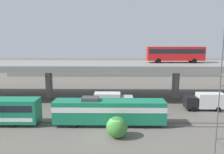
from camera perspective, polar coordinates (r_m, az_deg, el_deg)
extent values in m
plane|color=#605B54|center=(30.31, -0.51, -14.65)|extent=(260.00, 260.00, 0.00)
cube|color=#59544C|center=(33.30, -0.38, -12.28)|extent=(110.00, 0.12, 0.12)
cube|color=#59544C|center=(34.67, -0.33, -11.39)|extent=(110.00, 0.12, 0.12)
cube|color=#197A56|center=(33.32, -0.67, -8.58)|extent=(16.09, 3.00, 3.20)
cube|color=white|center=(33.15, -0.67, -7.63)|extent=(16.09, 3.04, 0.77)
cone|color=white|center=(34.18, 13.12, -8.93)|extent=(2.19, 2.85, 2.85)
cube|color=black|center=(33.51, 10.42, -7.03)|extent=(2.19, 2.70, 1.02)
cube|color=#3F3F42|center=(32.98, -5.46, -5.46)|extent=(2.40, 1.80, 0.50)
cylinder|color=black|center=(35.35, 7.71, -10.34)|extent=(0.96, 0.18, 0.96)
cylinder|color=black|center=(32.84, 8.28, -11.91)|extent=(0.96, 0.18, 0.96)
cylinder|color=black|center=(35.58, -8.86, -10.23)|extent=(0.96, 0.18, 0.96)
cylinder|color=black|center=(33.09, -9.65, -11.78)|extent=(0.96, 0.18, 0.96)
cylinder|color=black|center=(38.07, -22.33, -9.56)|extent=(0.92, 0.18, 0.92)
cylinder|color=black|center=(35.75, -24.04, -10.89)|extent=(0.92, 0.18, 0.92)
cube|color=gray|center=(48.02, 0.02, 2.80)|extent=(96.00, 12.79, 1.24)
cylinder|color=gray|center=(50.62, -15.57, -1.51)|extent=(1.50, 1.50, 6.27)
cylinder|color=gray|center=(50.27, 15.72, -1.59)|extent=(1.50, 1.50, 6.27)
cube|color=red|center=(50.37, 15.60, 5.70)|extent=(12.00, 2.55, 2.90)
cube|color=black|center=(50.35, 15.63, 6.29)|extent=(11.52, 2.59, 0.93)
cube|color=black|center=(49.18, 8.86, 6.26)|extent=(0.08, 2.30, 1.74)
cylinder|color=black|center=(48.48, 11.62, 4.00)|extent=(1.00, 0.26, 1.00)
cylinder|color=black|center=(50.85, 11.12, 4.26)|extent=(1.00, 0.26, 1.00)
cylinder|color=black|center=(50.40, 19.98, 3.83)|extent=(1.00, 0.26, 1.00)
cylinder|color=black|center=(52.69, 19.12, 4.09)|extent=(1.00, 0.26, 1.00)
cube|color=black|center=(42.79, 19.09, -5.95)|extent=(2.00, 2.30, 2.00)
cube|color=silver|center=(43.93, 23.47, -5.42)|extent=(4.60, 2.30, 2.60)
cylinder|color=black|center=(42.15, 19.86, -7.64)|extent=(0.88, 0.28, 0.88)
cylinder|color=black|center=(44.14, 18.94, -6.83)|extent=(0.88, 0.28, 0.88)
cylinder|color=black|center=(43.70, 25.14, -7.38)|extent=(0.88, 0.28, 0.88)
cylinder|color=black|center=(45.62, 24.01, -6.62)|extent=(0.88, 0.28, 0.88)
cube|color=#B7B7BC|center=(40.70, 3.80, -6.23)|extent=(2.00, 2.30, 2.00)
cube|color=silver|center=(40.59, -1.17, -5.81)|extent=(4.60, 2.30, 2.60)
cylinder|color=black|center=(42.01, 3.30, -7.15)|extent=(0.88, 0.28, 0.88)
cylinder|color=black|center=(39.92, 3.44, -8.03)|extent=(0.88, 0.28, 0.88)
cylinder|color=black|center=(42.03, -2.49, -7.13)|extent=(0.88, 0.28, 0.88)
cylinder|color=black|center=(39.95, -2.67, -8.01)|extent=(0.88, 0.28, 0.88)
cylinder|color=#47474C|center=(24.05, 25.31, -5.09)|extent=(0.10, 0.10, 13.38)
cube|color=gray|center=(83.53, 0.35, 1.20)|extent=(72.79, 13.31, 1.21)
cube|color=maroon|center=(81.46, 0.33, 1.89)|extent=(4.53, 1.87, 0.70)
cube|color=#1E232B|center=(81.38, 0.17, 2.31)|extent=(1.99, 1.65, 0.48)
cylinder|color=black|center=(82.38, 1.31, 1.73)|extent=(0.64, 0.20, 0.64)
cylinder|color=black|center=(80.62, 1.32, 1.57)|extent=(0.64, 0.20, 0.64)
cylinder|color=black|center=(82.41, -0.64, 1.73)|extent=(0.64, 0.20, 0.64)
cylinder|color=black|center=(80.64, -0.68, 1.57)|extent=(0.64, 0.20, 0.64)
cube|color=black|center=(84.02, 9.46, 1.99)|extent=(4.55, 1.77, 0.70)
cube|color=#1E232B|center=(83.91, 9.32, 2.39)|extent=(2.00, 1.56, 0.48)
cylinder|color=black|center=(85.11, 10.31, 1.82)|extent=(0.64, 0.20, 0.64)
cylinder|color=black|center=(83.46, 10.50, 1.67)|extent=(0.64, 0.20, 0.64)
cylinder|color=black|center=(84.69, 8.43, 1.84)|extent=(0.64, 0.20, 0.64)
cylinder|color=black|center=(83.04, 8.58, 1.69)|extent=(0.64, 0.20, 0.64)
cube|color=#0C4C26|center=(85.43, -4.24, 2.21)|extent=(4.26, 1.74, 0.70)
cube|color=#1E232B|center=(85.38, -4.38, 2.60)|extent=(1.87, 1.53, 0.48)
cylinder|color=black|center=(86.19, -3.31, 2.05)|extent=(0.64, 0.20, 0.64)
cylinder|color=black|center=(84.55, -3.39, 1.91)|extent=(0.64, 0.20, 0.64)
cylinder|color=black|center=(86.42, -5.06, 2.05)|extent=(0.64, 0.20, 0.64)
cylinder|color=black|center=(84.79, -5.17, 1.91)|extent=(0.64, 0.20, 0.64)
cube|color=silver|center=(84.90, 14.97, 1.88)|extent=(4.32, 1.75, 0.70)
cube|color=#1E232B|center=(84.78, 14.85, 2.28)|extent=(1.90, 1.54, 0.48)
cylinder|color=black|center=(86.08, 15.69, 1.71)|extent=(0.64, 0.20, 0.64)
cylinder|color=black|center=(84.49, 15.98, 1.56)|extent=(0.64, 0.20, 0.64)
cylinder|color=black|center=(85.43, 13.96, 1.73)|extent=(0.64, 0.20, 0.64)
cylinder|color=black|center=(83.82, 14.21, 1.58)|extent=(0.64, 0.20, 0.64)
cube|color=black|center=(87.19, -19.36, 1.86)|extent=(4.62, 1.76, 0.70)
cube|color=#1E232B|center=(87.05, -19.24, 2.24)|extent=(2.03, 1.55, 0.48)
cylinder|color=black|center=(86.97, -20.42, 1.55)|extent=(0.64, 0.20, 0.64)
cylinder|color=black|center=(88.51, -20.04, 1.69)|extent=(0.64, 0.20, 0.64)
cylinder|color=black|center=(85.97, -18.64, 1.56)|extent=(0.64, 0.20, 0.64)
cylinder|color=black|center=(87.53, -18.28, 1.71)|extent=(0.64, 0.20, 0.64)
cube|color=black|center=(89.26, -13.80, 2.27)|extent=(4.06, 1.80, 0.70)
cube|color=#1E232B|center=(89.14, -13.69, 2.65)|extent=(1.79, 1.58, 0.48)
cylinder|color=black|center=(88.81, -14.72, 1.97)|extent=(0.64, 0.20, 0.64)
cylinder|color=black|center=(90.44, -14.43, 2.11)|extent=(0.64, 0.20, 0.64)
cylinder|color=black|center=(88.17, -13.14, 1.98)|extent=(0.64, 0.20, 0.64)
cylinder|color=black|center=(89.82, -12.88, 2.12)|extent=(0.64, 0.20, 0.64)
cube|color=silver|center=(84.72, -10.19, 2.03)|extent=(4.35, 1.77, 0.70)
cube|color=#1E232B|center=(84.61, -10.05, 2.43)|extent=(1.91, 1.55, 0.48)
cylinder|color=black|center=(84.21, -11.19, 1.72)|extent=(0.64, 0.20, 0.64)
cylinder|color=black|center=(85.84, -10.96, 1.87)|extent=(0.64, 0.20, 0.64)
cylinder|color=black|center=(83.70, -9.38, 1.73)|extent=(0.64, 0.20, 0.64)
cylinder|color=black|center=(85.33, -9.19, 1.87)|extent=(0.64, 0.20, 0.64)
cube|color=#2D5170|center=(106.42, 0.45, 2.60)|extent=(140.00, 36.00, 0.01)
sphere|color=#3D7F36|center=(29.48, 1.24, -12.48)|extent=(2.73, 2.73, 2.73)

